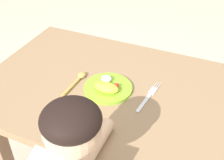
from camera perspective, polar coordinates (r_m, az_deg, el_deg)
name	(u,v)px	position (r m, az deg, el deg)	size (l,w,h in m)	color
dining_table	(117,105)	(1.33, 1.03, -5.02)	(1.21, 0.79, 0.68)	#90704F
plate	(108,87)	(1.25, -0.86, -1.44)	(0.21, 0.21, 0.05)	#84C32D
fork	(148,97)	(1.23, 7.16, -3.32)	(0.04, 0.22, 0.01)	silver
spoon	(77,81)	(1.31, -6.92, -0.10)	(0.04, 0.19, 0.02)	#B59347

